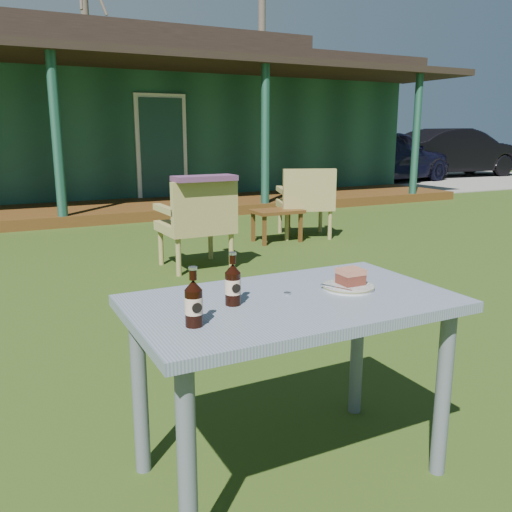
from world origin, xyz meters
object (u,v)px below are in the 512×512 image
cafe_table (292,324)px  cola_bottle_far (194,303)px  car_near (385,156)px  side_table (277,214)px  armchair_left (198,219)px  car_far (455,153)px  armchair_right (306,199)px  plate (348,287)px  cake_slice (351,276)px  cola_bottle_near (233,284)px

cafe_table → cola_bottle_far: bearing=-165.2°
car_near → side_table: car_near is taller
cafe_table → armchair_left: (0.86, 3.26, -0.12)m
car_far → armchair_right: car_far is taller
car_near → plate: (-8.44, -9.89, 0.01)m
car_far → armchair_right: (-9.33, -6.39, -0.22)m
car_near → cake_slice: size_ratio=45.94×
cake_slice → armchair_right: armchair_right is taller
car_far → plate: size_ratio=21.42×
cake_slice → armchair_right: (2.40, 4.17, -0.27)m
car_near → armchair_right: 8.30m
cafe_table → plate: size_ratio=5.88×
car_far → armchair_right: bearing=128.5°
car_far → cola_bottle_near: car_far is taller
car_near → cola_bottle_far: bearing=124.1°
car_far → car_near: bearing=105.9°
car_near → cola_bottle_near: (-8.93, -9.87, 0.08)m
plate → cola_bottle_near: 0.49m
car_far → armchair_right: 11.31m
cola_bottle_near → armchair_right: size_ratio=0.22×
car_far → cake_slice: car_far is taller
cola_bottle_far → armchair_left: size_ratio=0.22×
plate → armchair_right: 4.84m
side_table → armchair_right: bearing=10.6°
cafe_table → armchair_right: 4.98m
cafe_table → cola_bottle_far: cola_bottle_far is taller
plate → armchair_left: (0.60, 3.25, -0.23)m
car_far → cola_bottle_near: (-12.24, -10.56, 0.08)m
cafe_table → cola_bottle_near: (-0.23, 0.03, 0.18)m
car_near → cola_bottle_near: bearing=124.3°
car_near → armchair_left: bearing=116.7°
cake_slice → armchair_left: bearing=79.8°
cafe_table → cake_slice: bearing=4.8°
cola_bottle_far → armchair_right: 5.32m
car_near → cafe_table: (-8.70, -9.90, -0.10)m
car_near → side_table: (-6.49, -5.79, -0.38)m
cake_slice → cola_bottle_far: 0.72m
car_near → car_far: (3.31, 0.69, 0.00)m
side_table → armchair_left: bearing=-147.9°
car_far → cola_bottle_far: 16.41m
car_near → car_far: size_ratio=0.97×
plate → side_table: size_ratio=0.34×
cake_slice → side_table: bearing=64.7°
cola_bottle_far → armchair_right: bearing=54.2°
cake_slice → armchair_right: 4.82m
cola_bottle_far → car_near: bearing=47.6°
cola_bottle_far → armchair_left: cola_bottle_far is taller
car_near → cafe_table: bearing=125.2°
cake_slice → cola_bottle_near: bearing=179.2°
car_far → side_table: 11.76m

